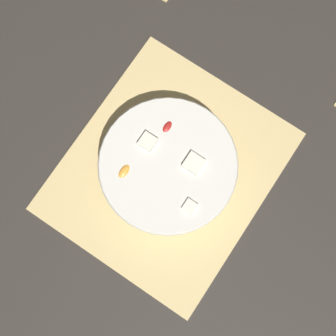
% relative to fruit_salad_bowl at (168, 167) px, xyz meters
% --- Properties ---
extents(ground_plane, '(6.00, 6.00, 0.00)m').
position_rel_fruit_salad_bowl_xyz_m(ground_plane, '(-0.00, -0.00, -0.04)').
color(ground_plane, '#2D2823').
extents(bamboo_mat_center, '(0.40, 0.35, 0.01)m').
position_rel_fruit_salad_bowl_xyz_m(bamboo_mat_center, '(-0.00, -0.00, -0.04)').
color(bamboo_mat_center, '#D6B775').
rests_on(bamboo_mat_center, ground_plane).
extents(fruit_salad_bowl, '(0.24, 0.24, 0.07)m').
position_rel_fruit_salad_bowl_xyz_m(fruit_salad_bowl, '(0.00, 0.00, 0.00)').
color(fruit_salad_bowl, silver).
rests_on(fruit_salad_bowl, bamboo_mat_center).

